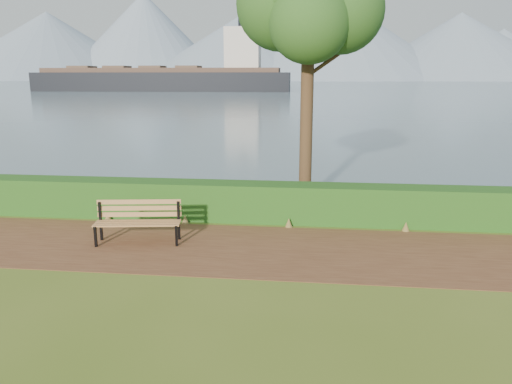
# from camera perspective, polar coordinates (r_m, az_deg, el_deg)

# --- Properties ---
(ground) EXTENTS (140.00, 140.00, 0.00)m
(ground) POSITION_cam_1_polar(r_m,az_deg,el_deg) (11.02, -5.21, -6.88)
(ground) COLOR #4B631C
(ground) RESTS_ON ground
(path) EXTENTS (40.00, 3.40, 0.01)m
(path) POSITION_cam_1_polar(r_m,az_deg,el_deg) (11.30, -4.90, -6.34)
(path) COLOR #532F1C
(path) RESTS_ON ground
(hedge) EXTENTS (32.00, 0.85, 1.00)m
(hedge) POSITION_cam_1_polar(r_m,az_deg,el_deg) (13.32, -2.97, -1.05)
(hedge) COLOR #1E4F16
(hedge) RESTS_ON ground
(water) EXTENTS (700.00, 510.00, 0.00)m
(water) POSITION_cam_1_polar(r_m,az_deg,el_deg) (270.16, 6.36, 12.31)
(water) COLOR slate
(water) RESTS_ON ground
(mountains) EXTENTS (585.00, 190.00, 70.00)m
(mountains) POSITION_cam_1_polar(r_m,az_deg,el_deg) (417.02, 5.32, 16.43)
(mountains) COLOR slate
(mountains) RESTS_ON ground
(bench) EXTENTS (2.00, 0.85, 0.97)m
(bench) POSITION_cam_1_polar(r_m,az_deg,el_deg) (11.79, -13.30, -2.98)
(bench) COLOR black
(bench) RESTS_ON ground
(cargo_ship) EXTENTS (61.96, 11.06, 18.75)m
(cargo_ship) POSITION_cam_1_polar(r_m,az_deg,el_deg) (124.81, -9.71, 12.56)
(cargo_ship) COLOR black
(cargo_ship) RESTS_ON ground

